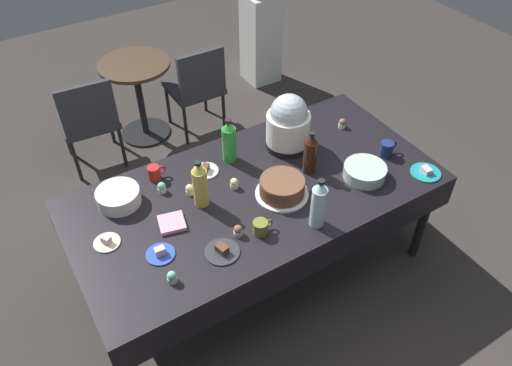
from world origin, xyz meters
The scene contains 29 objects.
ground centered at (0.00, 0.00, 0.00)m, with size 9.00×9.00×0.00m, color #383330.
potluck_table centered at (0.00, 0.00, 0.69)m, with size 2.20×1.10×0.75m.
frosted_layer_cake centered at (0.11, -0.12, 0.80)m, with size 0.31×0.31×0.11m.
slow_cooker centered at (0.39, 0.25, 0.93)m, with size 0.29×0.29×0.38m.
glass_salad_bowl centered at (0.62, -0.25, 0.79)m, with size 0.26×0.26×0.08m, color #B2C6BC.
ceramic_snack_bowl centered at (-0.73, 0.31, 0.79)m, with size 0.25×0.25×0.09m, color silver.
dessert_plate_charcoal centered at (-0.40, -0.32, 0.76)m, with size 0.19×0.19×0.05m.
dessert_plate_teal centered at (0.96, -0.42, 0.76)m, with size 0.19×0.19×0.04m.
dessert_plate_cream centered at (-0.89, 0.06, 0.76)m, with size 0.14×0.14×0.05m.
dessert_plate_cobalt centered at (-0.68, -0.16, 0.76)m, with size 0.15×0.15×0.05m.
dessert_plate_white centered at (-0.18, 0.30, 0.76)m, with size 0.16×0.16×0.05m.
cupcake_cocoa centered at (-0.35, 0.17, 0.78)m, with size 0.05×0.05×0.07m.
cupcake_vanilla centered at (-0.48, 0.27, 0.78)m, with size 0.05×0.05×0.07m.
cupcake_berry centered at (-0.10, 0.08, 0.78)m, with size 0.05×0.05×0.07m.
cupcake_lemon centered at (-0.70, -0.35, 0.78)m, with size 0.05×0.05×0.07m.
cupcake_mint centered at (0.83, 0.22, 0.78)m, with size 0.05×0.05×0.07m.
cupcake_rose centered at (-0.27, -0.26, 0.78)m, with size 0.05×0.05×0.07m.
soda_bottle_lime_soda centered at (0.01, 0.33, 0.89)m, with size 0.09×0.09×0.30m.
soda_bottle_water centered at (0.14, -0.41, 0.90)m, with size 0.08×0.08×0.32m.
soda_bottle_cola centered at (0.37, -0.02, 0.88)m, with size 0.08×0.08×0.29m.
soda_bottle_ginger_ale centered at (-0.33, 0.06, 0.89)m, with size 0.09×0.09×0.31m.
coffee_mug_olive centered at (-0.16, -0.30, 0.79)m, with size 0.12×0.08×0.08m.
coffee_mug_navy centered at (0.88, -0.16, 0.80)m, with size 0.13×0.08×0.10m.
coffee_mug_red centered at (-0.47, 0.40, 0.80)m, with size 0.12×0.07×0.09m.
paper_napkin_stack centered at (-0.54, 0.00, 0.76)m, with size 0.14×0.14×0.02m, color pink.
maroon_chair_left centered at (-0.56, 1.64, 0.49)m, with size 0.47×0.47×0.85m.
maroon_chair_right centered at (0.40, 1.64, 0.49)m, with size 0.44×0.44×0.85m.
round_cafe_table centered at (-0.05, 1.86, 0.50)m, with size 0.60×0.60×0.72m.
water_cooler centered at (1.37, 2.15, 0.59)m, with size 0.32×0.32×1.24m.
Camera 1 is at (-1.12, -1.83, 2.76)m, focal length 34.91 mm.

